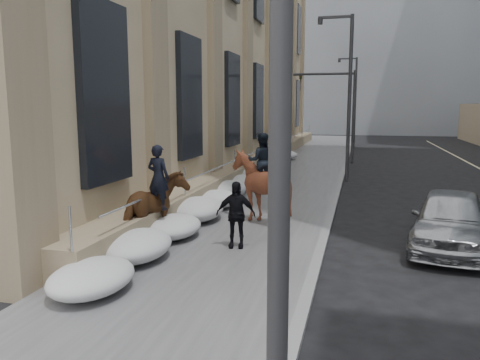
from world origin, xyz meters
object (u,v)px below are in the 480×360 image
mounted_horse_right (261,184)px  pedestrian (236,214)px  mounted_horse_left (156,205)px  car_silver (450,220)px

mounted_horse_right → pedestrian: (-0.06, -2.73, -0.34)m
pedestrian → mounted_horse_right: bearing=80.8°
mounted_horse_left → mounted_horse_right: bearing=-119.6°
mounted_horse_right → car_silver: (5.27, -1.07, -0.54)m
pedestrian → car_silver: size_ratio=0.38×
pedestrian → car_silver: 5.58m
car_silver → pedestrian: bearing=-151.7°
mounted_horse_left → car_silver: mounted_horse_left is taller
pedestrian → car_silver: (5.33, 1.66, -0.20)m
mounted_horse_left → mounted_horse_right: mounted_horse_right is taller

